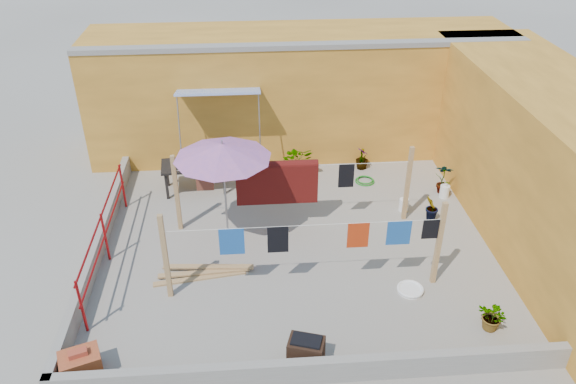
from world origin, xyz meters
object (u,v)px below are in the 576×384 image
object	(u,v)px
outdoor_table	(194,166)
brick_stack	(81,365)
water_jug_b	(404,205)
brazier	(306,351)
water_jug_a	(444,191)
plant_back_a	(297,161)
patio_umbrella	(222,152)
white_basin	(410,289)
green_hose	(365,181)

from	to	relation	value
outdoor_table	brick_stack	world-z (taller)	outdoor_table
outdoor_table	water_jug_b	bearing A→B (deg)	-15.21
brick_stack	brazier	world-z (taller)	brick_stack
brazier	outdoor_table	bearing A→B (deg)	110.47
water_jug_a	plant_back_a	distance (m)	3.68
patio_umbrella	brazier	world-z (taller)	patio_umbrella
brick_stack	white_basin	bearing A→B (deg)	15.16
brick_stack	water_jug_b	xyz separation A→B (m)	(6.27, 4.32, -0.08)
white_basin	green_hose	size ratio (longest dim) A/B	1.04
white_basin	plant_back_a	distance (m)	4.91
brick_stack	brazier	xyz separation A→B (m)	(3.54, -0.01, 0.02)
brazier	plant_back_a	xyz separation A→B (m)	(0.41, 6.13, 0.18)
white_basin	brick_stack	bearing A→B (deg)	-164.84
water_jug_b	plant_back_a	distance (m)	2.95
patio_umbrella	brazier	size ratio (longest dim) A/B	3.57
outdoor_table	brazier	distance (m)	6.04
brick_stack	water_jug_a	xyz separation A→B (m)	(7.39, 4.81, -0.07)
white_basin	water_jug_a	bearing A→B (deg)	62.49
patio_umbrella	brick_stack	size ratio (longest dim) A/B	3.22
patio_umbrella	white_basin	distance (m)	4.46
white_basin	water_jug_b	xyz separation A→B (m)	(0.58, 2.78, 0.10)
green_hose	brick_stack	bearing A→B (deg)	-134.78
outdoor_table	plant_back_a	size ratio (longest dim) A/B	1.90
outdoor_table	plant_back_a	distance (m)	2.58
patio_umbrella	green_hose	size ratio (longest dim) A/B	4.79
patio_umbrella	plant_back_a	bearing A→B (deg)	56.87
brazier	green_hose	bearing A→B (deg)	69.78
white_basin	brazier	bearing A→B (deg)	-144.09
brazier	water_jug_b	distance (m)	5.12
white_basin	water_jug_b	size ratio (longest dim) A/B	1.49
patio_umbrella	green_hose	bearing A→B (deg)	32.85
outdoor_table	water_jug_a	size ratio (longest dim) A/B	4.55
green_hose	plant_back_a	xyz separation A→B (m)	(-1.68, 0.43, 0.39)
patio_umbrella	brazier	xyz separation A→B (m)	(1.30, -3.50, -1.85)
brick_stack	water_jug_b	bearing A→B (deg)	34.54
brazier	white_basin	distance (m)	2.65
outdoor_table	plant_back_a	world-z (taller)	plant_back_a
patio_umbrella	water_jug_b	bearing A→B (deg)	11.56
brick_stack	plant_back_a	distance (m)	7.29
brazier	white_basin	bearing A→B (deg)	35.91
brick_stack	water_jug_b	size ratio (longest dim) A/B	2.13
water_jug_a	white_basin	bearing A→B (deg)	-117.51
brazier	plant_back_a	size ratio (longest dim) A/B	0.77
patio_umbrella	outdoor_table	bearing A→B (deg)	110.68
green_hose	water_jug_a	bearing A→B (deg)	-26.54
white_basin	water_jug_a	world-z (taller)	water_jug_a
brazier	green_hose	world-z (taller)	brazier
water_jug_a	brick_stack	bearing A→B (deg)	-146.93
water_jug_a	water_jug_b	xyz separation A→B (m)	(-1.12, -0.50, -0.01)
brick_stack	water_jug_a	bearing A→B (deg)	33.07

